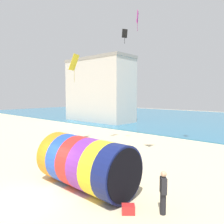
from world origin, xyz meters
name	(u,v)px	position (x,y,z in m)	size (l,w,h in m)	color
ground_plane	(31,198)	(0.00, 0.00, 0.00)	(120.00, 120.00, 0.00)	beige
giant_inflatable_tube	(86,163)	(1.05, 2.46, 1.30)	(5.24, 2.61, 2.60)	orange
kite_handler	(163,192)	(5.19, 2.84, 0.91)	(0.41, 0.41, 1.77)	black
kite_magenta_diamond	(137,17)	(-3.03, 12.61, 12.03)	(0.46, 0.72, 1.84)	#D1339E
kite_yellow_diamond	(74,63)	(-7.14, 8.30, 7.76)	(0.99, 1.23, 2.57)	yellow
kite_black_diamond	(125,34)	(-3.28, 11.01, 10.24)	(0.35, 0.53, 1.26)	black
promenade_building	(99,90)	(-18.28, 22.73, 5.59)	(12.82, 5.36, 11.15)	beige
cooler_box	(128,209)	(4.13, 1.95, 0.18)	(0.52, 0.36, 0.36)	red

